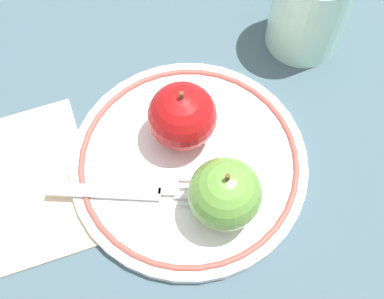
# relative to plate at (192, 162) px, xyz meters

# --- Properties ---
(ground_plane) EXTENTS (2.00, 2.00, 0.00)m
(ground_plane) POSITION_rel_plate_xyz_m (-0.01, -0.00, -0.01)
(ground_plane) COLOR #3F5660
(plate) EXTENTS (0.23, 0.23, 0.01)m
(plate) POSITION_rel_plate_xyz_m (0.00, 0.00, 0.00)
(plate) COLOR white
(plate) RESTS_ON ground_plane
(apple_red_whole) EXTENTS (0.06, 0.06, 0.07)m
(apple_red_whole) POSITION_rel_plate_xyz_m (-0.03, 0.01, 0.04)
(apple_red_whole) COLOR #AB1112
(apple_red_whole) RESTS_ON plate
(apple_second_whole) EXTENTS (0.06, 0.06, 0.07)m
(apple_second_whole) POSITION_rel_plate_xyz_m (0.06, 0.00, 0.04)
(apple_second_whole) COLOR #609438
(apple_second_whole) RESTS_ON plate
(fork) EXTENTS (0.11, 0.17, 0.00)m
(fork) POSITION_rel_plate_xyz_m (0.01, -0.06, 0.01)
(fork) COLOR silver
(fork) RESTS_ON plate
(drinking_glass) EXTENTS (0.08, 0.08, 0.10)m
(drinking_glass) POSITION_rel_plate_xyz_m (-0.08, 0.17, 0.05)
(drinking_glass) COLOR #BAEFD1
(drinking_glass) RESTS_ON ground_plane
(napkin_folded) EXTENTS (0.18, 0.16, 0.01)m
(napkin_folded) POSITION_rel_plate_xyz_m (-0.05, -0.16, -0.00)
(napkin_folded) COLOR beige
(napkin_folded) RESTS_ON ground_plane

